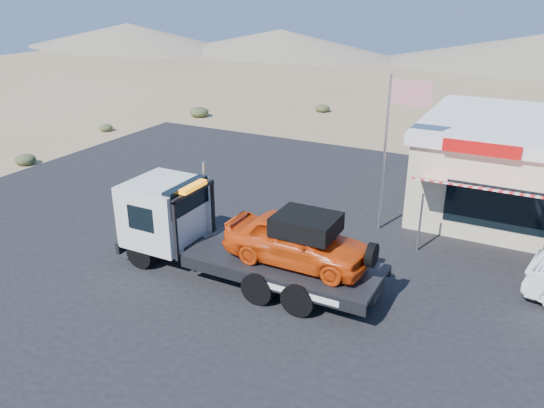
% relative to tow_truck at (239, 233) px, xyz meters
% --- Properties ---
extents(ground, '(120.00, 120.00, 0.00)m').
position_rel_tow_truck_xyz_m(ground, '(-1.74, 1.24, -1.58)').
color(ground, '#896C4D').
rests_on(ground, ground).
extents(asphalt_lot, '(32.00, 24.00, 0.02)m').
position_rel_tow_truck_xyz_m(asphalt_lot, '(0.26, 4.24, -1.57)').
color(asphalt_lot, black).
rests_on(asphalt_lot, ground).
extents(tow_truck, '(8.76, 2.60, 2.93)m').
position_rel_tow_truck_xyz_m(tow_truck, '(0.00, 0.00, 0.00)').
color(tow_truck, black).
rests_on(tow_truck, asphalt_lot).
extents(flagpole, '(1.55, 0.10, 6.00)m').
position_rel_tow_truck_xyz_m(flagpole, '(3.19, 5.74, 2.19)').
color(flagpole, '#99999E').
rests_on(flagpole, asphalt_lot).
extents(desert_scrub, '(23.87, 33.10, 0.76)m').
position_rel_tow_truck_xyz_m(desert_scrub, '(-13.85, 12.15, -1.27)').
color(desert_scrub, '#343F22').
rests_on(desert_scrub, ground).
extents(distant_hills, '(126.00, 48.00, 4.20)m').
position_rel_tow_truck_xyz_m(distant_hills, '(-11.51, 56.38, 0.31)').
color(distant_hills, '#726B59').
rests_on(distant_hills, ground).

